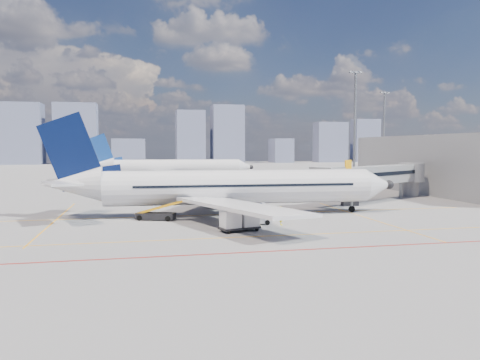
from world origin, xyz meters
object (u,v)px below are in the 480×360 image
at_px(cargo_dolly, 239,219).
at_px(belt_loader, 157,214).
at_px(ramp_worker, 281,216).
at_px(second_aircraft, 170,168).
at_px(main_aircraft, 225,188).
at_px(baggage_tug, 258,218).

xyz_separation_m(cargo_dolly, belt_loader, (-7.36, 8.56, -0.50)).
bearing_deg(ramp_worker, second_aircraft, 16.07).
height_order(belt_loader, ramp_worker, belt_loader).
relative_size(main_aircraft, belt_loader, 6.93).
relative_size(main_aircraft, second_aircraft, 1.09).
xyz_separation_m(baggage_tug, belt_loader, (-10.11, 5.04, -0.05)).
distance_m(second_aircraft, ramp_worker, 63.61).
xyz_separation_m(main_aircraft, ramp_worker, (4.41, -8.04, -2.27)).
bearing_deg(baggage_tug, cargo_dolly, -119.47).
distance_m(main_aircraft, baggage_tug, 7.85).
distance_m(main_aircraft, belt_loader, 8.52).
bearing_deg(belt_loader, baggage_tug, -5.29).
relative_size(second_aircraft, cargo_dolly, 9.32).
distance_m(main_aircraft, ramp_worker, 9.45).
bearing_deg(cargo_dolly, belt_loader, 115.74).
relative_size(baggage_tug, cargo_dolly, 0.54).
xyz_separation_m(belt_loader, ramp_worker, (12.27, -6.00, 0.32)).
bearing_deg(belt_loader, cargo_dolly, -28.09).
height_order(baggage_tug, belt_loader, belt_loader).
xyz_separation_m(main_aircraft, baggage_tug, (2.25, -7.08, -2.53)).
height_order(baggage_tug, cargo_dolly, cargo_dolly).
bearing_deg(belt_loader, second_aircraft, 106.11).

